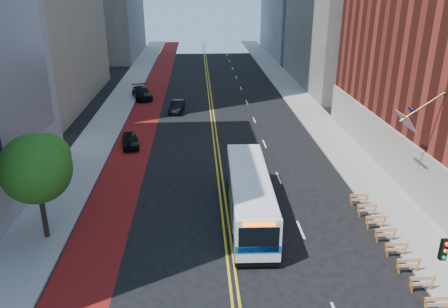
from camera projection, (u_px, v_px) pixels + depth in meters
name	position (u px, v px, depth m)	size (l,w,h in m)	color
ground	(235.00, 294.00, 22.49)	(160.00, 160.00, 0.00)	black
sidewalk_left	(108.00, 122.00, 49.60)	(4.00, 140.00, 0.15)	gray
sidewalk_right	(316.00, 118.00, 50.96)	(4.00, 140.00, 0.15)	gray
bus_lane_paint	(142.00, 122.00, 49.85)	(3.60, 140.00, 0.01)	maroon
center_line_inner	(211.00, 121.00, 50.30)	(0.14, 140.00, 0.01)	gold
center_line_outer	(215.00, 121.00, 50.32)	(0.14, 140.00, 0.01)	gold
lane_dashes	(247.00, 102.00, 58.00)	(0.14, 98.20, 0.01)	silver
construction_barriers	(391.00, 240.00, 25.96)	(1.42, 10.91, 1.00)	orange
street_tree	(37.00, 166.00, 25.64)	(4.20, 4.20, 6.70)	black
transit_bus	(249.00, 194.00, 29.32)	(2.93, 11.84, 3.23)	white
car_a	(130.00, 140.00, 42.23)	(1.55, 3.86, 1.31)	black
car_b	(177.00, 106.00, 53.47)	(1.45, 4.16, 1.37)	black
car_c	(142.00, 93.00, 59.51)	(2.20, 5.41, 1.57)	black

